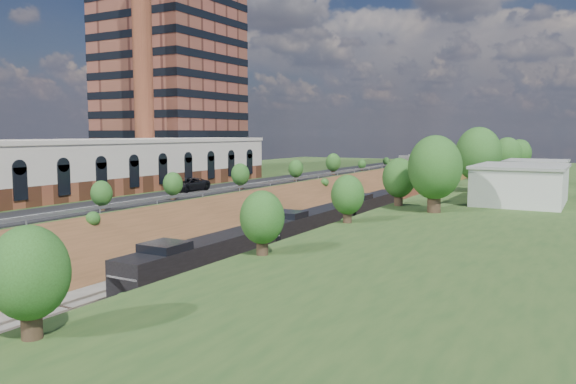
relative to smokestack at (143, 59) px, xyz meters
name	(u,v)px	position (x,y,z in m)	size (l,w,h in m)	color
platform_left	(176,193)	(3.00, 4.00, -22.50)	(44.00, 180.00, 5.00)	#2D4F20
embankment_left	(286,216)	(25.00, 4.00, -25.00)	(7.07, 180.00, 7.07)	brown
embankment_right	(427,228)	(47.00, 4.00, -25.00)	(7.07, 180.00, 7.07)	brown
rail_left_track	(336,220)	(33.40, 4.00, -24.91)	(1.58, 180.00, 0.18)	gray
rail_right_track	(369,222)	(38.60, 4.00, -24.91)	(1.58, 180.00, 0.18)	gray
road	(261,182)	(20.50, 4.00, -19.95)	(8.00, 180.00, 0.10)	black
guardrail	(283,180)	(24.60, 3.80, -19.45)	(0.10, 171.00, 0.70)	#99999E
commercial_building	(95,165)	(8.00, -18.00, -16.49)	(14.30, 62.30, 7.00)	brown
highrise_tower	(169,30)	(-8.00, 16.00, 7.88)	(22.00, 22.00, 53.90)	brown
smokestack	(143,59)	(0.00, 0.00, 0.00)	(3.20, 3.20, 40.00)	brown
overpass	(452,166)	(36.00, 66.00, -20.08)	(24.50, 8.30, 7.40)	gray
white_building_near	(521,185)	(59.50, -4.00, -18.00)	(9.00, 12.00, 4.00)	silver
white_building_far	(536,174)	(59.00, 18.00, -18.20)	(8.00, 10.00, 3.60)	silver
tree_right_large	(435,168)	(53.00, -16.00, -15.62)	(5.25, 5.25, 7.61)	#473323
tree_left_crest	(66,196)	(24.20, -36.00, -17.96)	(2.45, 2.45, 3.55)	#473323
freight_train	(431,186)	(38.60, 37.67, -22.37)	(3.08, 156.64, 4.59)	black
suv	(188,184)	(19.26, -12.47, -19.01)	(2.97, 6.44, 1.79)	black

